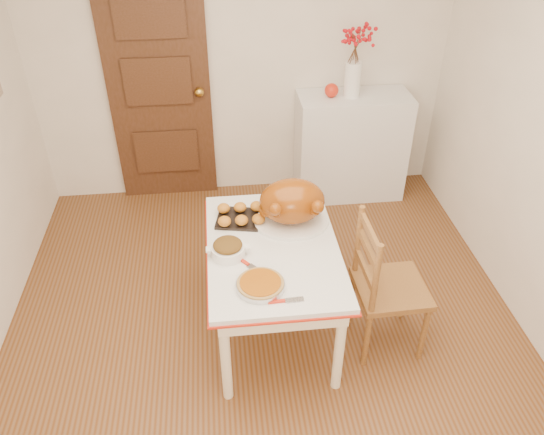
{
  "coord_description": "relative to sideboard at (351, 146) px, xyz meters",
  "views": [
    {
      "loc": [
        -0.24,
        -2.37,
        2.75
      ],
      "look_at": [
        0.05,
        0.2,
        0.89
      ],
      "focal_mm": 35.34,
      "sensor_mm": 36.0,
      "label": 1
    }
  ],
  "objects": [
    {
      "name": "pumpkin_pie",
      "position": [
        -1.0,
        -1.98,
        0.26
      ],
      "size": [
        0.3,
        0.3,
        0.06
      ],
      "primitive_type": "cylinder",
      "rotation": [
        0.0,
        0.0,
        -0.1
      ],
      "color": "#924707",
      "rests_on": "kitchen_table"
    },
    {
      "name": "drinking_glass",
      "position": [
        -0.83,
        -1.19,
        0.29
      ],
      "size": [
        0.08,
        0.08,
        0.11
      ],
      "primitive_type": "cylinder",
      "rotation": [
        0.0,
        0.0,
        -0.37
      ],
      "color": "white",
      "rests_on": "kitchen_table"
    },
    {
      "name": "carving_knife",
      "position": [
        -1.02,
        -1.82,
        0.24
      ],
      "size": [
        0.21,
        0.23,
        0.01
      ],
      "primitive_type": null,
      "rotation": [
        0.0,
        0.0,
        -0.88
      ],
      "color": "silver",
      "rests_on": "kitchen_table"
    },
    {
      "name": "chair_oak",
      "position": [
        -0.17,
        -1.81,
        0.0
      ],
      "size": [
        0.44,
        0.44,
        0.97
      ],
      "primitive_type": null,
      "rotation": [
        0.0,
        0.0,
        1.6
      ],
      "color": "brown",
      "rests_on": "floor"
    },
    {
      "name": "sideboard",
      "position": [
        0.0,
        0.0,
        0.0
      ],
      "size": [
        0.96,
        0.43,
        0.96
      ],
      "primitive_type": "cube",
      "color": "silver",
      "rests_on": "floor"
    },
    {
      "name": "rolls_tray",
      "position": [
        -1.06,
        -1.33,
        0.27
      ],
      "size": [
        0.35,
        0.3,
        0.08
      ],
      "primitive_type": null,
      "rotation": [
        0.0,
        0.0,
        -0.2
      ],
      "color": "#B2751C",
      "rests_on": "kitchen_table"
    },
    {
      "name": "kitchen_table",
      "position": [
        -0.89,
        -1.63,
        -0.12
      ],
      "size": [
        0.82,
        1.19,
        0.71
      ],
      "primitive_type": null,
      "color": "silver",
      "rests_on": "floor"
    },
    {
      "name": "stuffing_dish",
      "position": [
        -1.16,
        -1.68,
        0.28
      ],
      "size": [
        0.29,
        0.24,
        0.1
      ],
      "primitive_type": null,
      "rotation": [
        0.0,
        0.0,
        0.16
      ],
      "color": "brown",
      "rests_on": "kitchen_table"
    },
    {
      "name": "berry_vase",
      "position": [
        -0.04,
        0.0,
        0.78
      ],
      "size": [
        0.31,
        0.31,
        0.61
      ],
      "primitive_type": null,
      "color": "white",
      "rests_on": "sideboard"
    },
    {
      "name": "apple",
      "position": [
        -0.21,
        0.0,
        0.54
      ],
      "size": [
        0.12,
        0.12,
        0.12
      ],
      "primitive_type": "sphere",
      "color": "red",
      "rests_on": "sideboard"
    },
    {
      "name": "pie_server",
      "position": [
        -0.87,
        -2.1,
        0.24
      ],
      "size": [
        0.2,
        0.06,
        0.01
      ],
      "primitive_type": null,
      "rotation": [
        0.0,
        0.0,
        0.04
      ],
      "color": "silver",
      "rests_on": "kitchen_table"
    },
    {
      "name": "shaker_pair",
      "position": [
        -0.63,
        -1.16,
        0.27
      ],
      "size": [
        0.09,
        0.05,
        0.08
      ],
      "primitive_type": null,
      "rotation": [
        0.0,
        0.0,
        0.3
      ],
      "color": "white",
      "rests_on": "kitchen_table"
    },
    {
      "name": "floor",
      "position": [
        -0.94,
        -1.78,
        -0.48
      ],
      "size": [
        3.5,
        4.0,
        0.0
      ],
      "primitive_type": "cube",
      "color": "#5B2E11",
      "rests_on": "ground"
    },
    {
      "name": "wall_back",
      "position": [
        -0.94,
        0.22,
        0.77
      ],
      "size": [
        3.5,
        0.0,
        2.5
      ],
      "primitive_type": "cube",
      "color": "silver",
      "rests_on": "ground"
    },
    {
      "name": "turkey_platter",
      "position": [
        -0.74,
        -1.4,
        0.38
      ],
      "size": [
        0.54,
        0.46,
        0.3
      ],
      "primitive_type": null,
      "rotation": [
        0.0,
        0.0,
        -0.16
      ],
      "color": "#742B02",
      "rests_on": "kitchen_table"
    },
    {
      "name": "door_back",
      "position": [
        -1.64,
        0.19,
        0.55
      ],
      "size": [
        0.85,
        0.06,
        2.06
      ],
      "primitive_type": "cube",
      "color": "#381F0E",
      "rests_on": "ground"
    }
  ]
}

